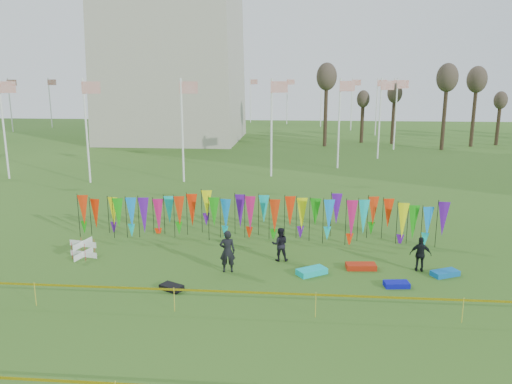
# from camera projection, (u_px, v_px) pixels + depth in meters

# --- Properties ---
(ground) EXTENTS (160.00, 160.00, 0.00)m
(ground) POSITION_uv_depth(u_px,v_px,m) (235.00, 299.00, 18.52)
(ground) COLOR #2C5517
(ground) RESTS_ON ground
(flagpole_ring) EXTENTS (57.40, 56.16, 8.00)m
(flagpole_ring) POSITION_uv_depth(u_px,v_px,m) (175.00, 109.00, 65.42)
(flagpole_ring) COLOR white
(flagpole_ring) RESTS_ON ground
(banner_row) EXTENTS (18.64, 0.64, 2.12)m
(banner_row) POSITION_uv_depth(u_px,v_px,m) (258.00, 215.00, 25.24)
(banner_row) COLOR black
(banner_row) RESTS_ON ground
(caution_tape_near) EXTENTS (26.00, 0.02, 0.90)m
(caution_tape_near) POSITION_uv_depth(u_px,v_px,m) (224.00, 292.00, 17.22)
(caution_tape_near) COLOR #E3CB04
(caution_tape_near) RESTS_ON ground
(box_kite) EXTENTS (0.72, 0.72, 0.80)m
(box_kite) POSITION_uv_depth(u_px,v_px,m) (83.00, 249.00, 22.73)
(box_kite) COLOR red
(box_kite) RESTS_ON ground
(person_left) EXTENTS (0.72, 0.56, 1.82)m
(person_left) POSITION_uv_depth(u_px,v_px,m) (227.00, 251.00, 20.92)
(person_left) COLOR black
(person_left) RESTS_ON ground
(person_mid) EXTENTS (0.78, 0.51, 1.53)m
(person_mid) POSITION_uv_depth(u_px,v_px,m) (280.00, 244.00, 22.25)
(person_mid) COLOR black
(person_mid) RESTS_ON ground
(person_right) EXTENTS (0.94, 0.62, 1.50)m
(person_right) POSITION_uv_depth(u_px,v_px,m) (421.00, 254.00, 21.03)
(person_right) COLOR black
(person_right) RESTS_ON ground
(kite_bag_turquoise) EXTENTS (1.37, 1.20, 0.25)m
(kite_bag_turquoise) POSITION_uv_depth(u_px,v_px,m) (312.00, 271.00, 20.82)
(kite_bag_turquoise) COLOR #0DC7C7
(kite_bag_turquoise) RESTS_ON ground
(kite_bag_blue) EXTENTS (1.01, 0.61, 0.20)m
(kite_bag_blue) POSITION_uv_depth(u_px,v_px,m) (396.00, 284.00, 19.58)
(kite_bag_blue) COLOR #0A10AF
(kite_bag_blue) RESTS_ON ground
(kite_bag_red) EXTENTS (1.31, 0.68, 0.23)m
(kite_bag_red) POSITION_uv_depth(u_px,v_px,m) (361.00, 266.00, 21.40)
(kite_bag_red) COLOR #B7250C
(kite_bag_red) RESTS_ON ground
(kite_bag_black) EXTENTS (1.01, 0.85, 0.20)m
(kite_bag_black) POSITION_uv_depth(u_px,v_px,m) (172.00, 287.00, 19.30)
(kite_bag_black) COLOR black
(kite_bag_black) RESTS_ON ground
(kite_bag_teal) EXTENTS (1.26, 0.97, 0.22)m
(kite_bag_teal) POSITION_uv_depth(u_px,v_px,m) (445.00, 273.00, 20.68)
(kite_bag_teal) COLOR #0C63B0
(kite_bag_teal) RESTS_ON ground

